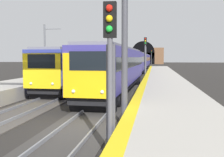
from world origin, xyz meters
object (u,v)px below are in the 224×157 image
railway_signal_far (151,56)px  overhead_signal_gantry (39,4)px  railway_signal_mid (145,54)px  train_main_approaching (138,62)px  railway_signal_near (110,65)px  catenary_mast_near (45,52)px  train_adjacent_platform (113,62)px

railway_signal_far → overhead_signal_gantry: 93.60m
railway_signal_mid → railway_signal_far: (67.43, -0.00, 0.02)m
train_main_approaching → railway_signal_near: (-46.36, -1.88, 0.63)m
railway_signal_mid → overhead_signal_gantry: 26.44m
railway_signal_far → catenary_mast_near: 73.02m
railway_signal_far → train_main_approaching: bearing=-2.1°
train_main_approaching → railway_signal_far: (51.30, -1.88, 1.27)m
train_adjacent_platform → train_main_approaching: bearing=138.4°
overhead_signal_gantry → catenary_mast_near: size_ratio=1.13×
train_main_approaching → train_adjacent_platform: 6.36m
train_adjacent_platform → overhead_signal_gantry: overhead_signal_gantry is taller
catenary_mast_near → train_main_approaching: bearing=-27.7°
train_adjacent_platform → railway_signal_near: train_adjacent_platform is taller
overhead_signal_gantry → train_adjacent_platform: bearing=3.3°
railway_signal_mid → catenary_mast_near: bearing=-70.6°
railway_signal_mid → railway_signal_far: 67.43m
overhead_signal_gantry → railway_signal_mid: bearing=-8.8°
railway_signal_far → overhead_signal_gantry: bearing=-2.5°
train_main_approaching → railway_signal_mid: size_ratio=13.80×
overhead_signal_gantry → catenary_mast_near: overhead_signal_gantry is taller
train_adjacent_platform → railway_signal_mid: (-11.46, -6.19, 1.28)m
train_adjacent_platform → catenary_mast_near: 17.29m
train_main_approaching → overhead_signal_gantry: 42.37m
train_main_approaching → railway_signal_mid: (-16.13, -1.88, 1.25)m
train_main_approaching → overhead_signal_gantry: (-42.18, 2.16, 3.32)m
railway_signal_far → railway_signal_mid: bearing=0.0°
railway_signal_near → overhead_signal_gantry: 6.40m
train_adjacent_platform → overhead_signal_gantry: size_ratio=7.73×
railway_signal_mid → railway_signal_far: size_ratio=1.00×
railway_signal_near → overhead_signal_gantry: overhead_signal_gantry is taller
train_adjacent_platform → catenary_mast_near: size_ratio=8.74×
train_adjacent_platform → railway_signal_far: bearing=174.8°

